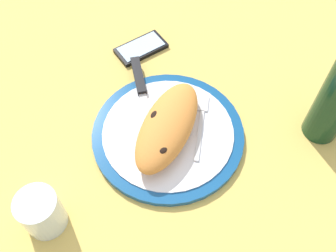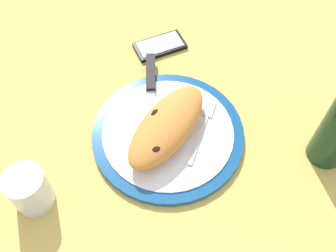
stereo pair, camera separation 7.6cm
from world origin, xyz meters
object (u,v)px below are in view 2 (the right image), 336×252
object	(u,v)px
calzone	(167,126)
fork	(203,126)
smartphone	(160,46)
water_glass	(30,191)
knife	(151,84)
plate	(168,134)

from	to	relation	value
calzone	fork	distance (cm)	8.03
fork	smartphone	size ratio (longest dim) A/B	1.23
smartphone	water_glass	size ratio (longest dim) A/B	1.50
calzone	smartphone	world-z (taller)	calzone
knife	water_glass	bearing A→B (deg)	160.34
plate	water_glass	size ratio (longest dim) A/B	3.58
fork	calzone	bearing A→B (deg)	122.94
calzone	water_glass	world-z (taller)	water_glass
plate	water_glass	distance (cm)	28.35
smartphone	water_glass	distance (cm)	45.26
knife	smartphone	xyz separation A→B (cm)	(13.06, 2.57, -1.55)
fork	smartphone	world-z (taller)	fork
plate	calzone	size ratio (longest dim) A/B	1.29
calzone	knife	bearing A→B (deg)	34.99
fork	water_glass	size ratio (longest dim) A/B	1.86
knife	smartphone	bearing A→B (deg)	11.14
calzone	fork	size ratio (longest dim) A/B	1.50
knife	plate	bearing A→B (deg)	-143.51
smartphone	water_glass	world-z (taller)	water_glass
smartphone	water_glass	bearing A→B (deg)	169.02
fork	plate	bearing A→B (deg)	118.82
smartphone	plate	bearing A→B (deg)	-156.55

